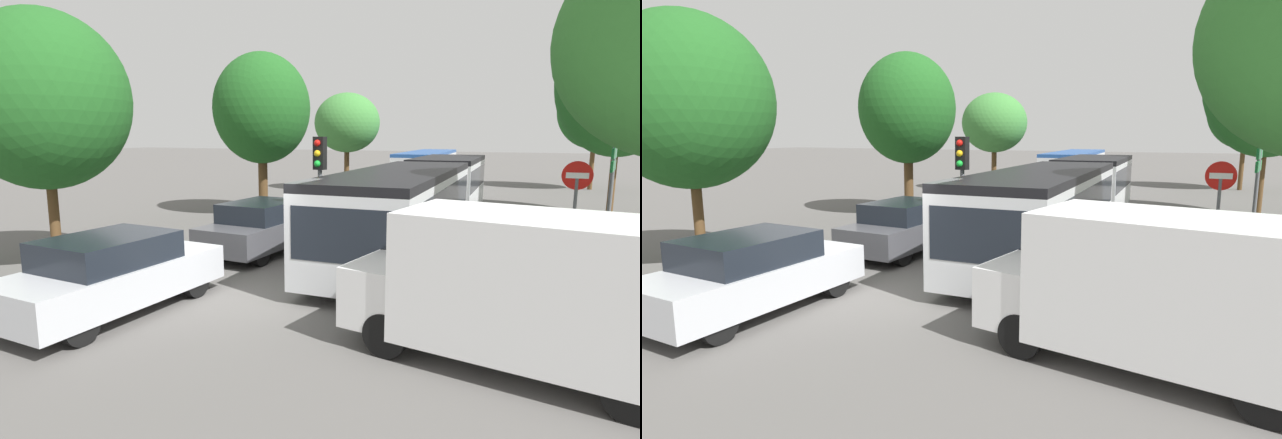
{
  "view_description": "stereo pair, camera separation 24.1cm",
  "coord_description": "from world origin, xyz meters",
  "views": [
    {
      "loc": [
        5.85,
        -8.69,
        3.44
      ],
      "look_at": [
        0.2,
        3.25,
        1.2
      ],
      "focal_mm": 28.0,
      "sensor_mm": 36.0,
      "label": 1
    },
    {
      "loc": [
        6.07,
        -8.59,
        3.44
      ],
      "look_at": [
        0.2,
        3.25,
        1.2
      ],
      "focal_mm": 28.0,
      "sensor_mm": 36.0,
      "label": 2
    }
  ],
  "objects": [
    {
      "name": "ground_plane",
      "position": [
        0.0,
        0.0,
        0.0
      ],
      "size": [
        200.0,
        200.0,
        0.0
      ],
      "primitive_type": "plane",
      "color": "#565451"
    },
    {
      "name": "articulated_bus",
      "position": [
        1.84,
        8.24,
        1.44
      ],
      "size": [
        3.36,
        16.9,
        2.49
      ],
      "rotation": [
        0.0,
        0.0,
        -1.52
      ],
      "color": "silver",
      "rests_on": "ground"
    },
    {
      "name": "city_bus_rear",
      "position": [
        -1.78,
        23.82,
        1.39
      ],
      "size": [
        3.34,
        11.3,
        2.4
      ],
      "rotation": [
        0.0,
        0.0,
        1.65
      ],
      "color": "silver",
      "rests_on": "ground"
    },
    {
      "name": "queued_car_silver",
      "position": [
        -1.82,
        -1.93,
        0.78
      ],
      "size": [
        2.01,
        4.48,
        1.54
      ],
      "rotation": [
        0.0,
        0.0,
        1.54
      ],
      "color": "#B7BABF",
      "rests_on": "ground"
    },
    {
      "name": "queued_car_graphite",
      "position": [
        -1.84,
        3.68,
        0.77
      ],
      "size": [
        2.0,
        4.45,
        1.53
      ],
      "rotation": [
        0.0,
        0.0,
        1.54
      ],
      "color": "#47474C",
      "rests_on": "ground"
    },
    {
      "name": "queued_car_navy",
      "position": [
        -1.85,
        9.32,
        0.73
      ],
      "size": [
        1.9,
        4.22,
        1.45
      ],
      "rotation": [
        0.0,
        0.0,
        1.54
      ],
      "color": "navy",
      "rests_on": "ground"
    },
    {
      "name": "white_van",
      "position": [
        5.58,
        -1.01,
        1.24
      ],
      "size": [
        5.23,
        2.65,
        2.31
      ],
      "rotation": [
        0.0,
        0.0,
        3.0
      ],
      "color": "white",
      "rests_on": "ground"
    },
    {
      "name": "traffic_light",
      "position": [
        -0.05,
        3.75,
        2.5
      ],
      "size": [
        0.33,
        0.37,
        3.4
      ],
      "rotation": [
        0.0,
        0.0,
        -1.63
      ],
      "color": "#56595E",
      "rests_on": "ground"
    },
    {
      "name": "no_entry_sign",
      "position": [
        6.33,
        4.95,
        1.88
      ],
      "size": [
        0.7,
        0.08,
        2.82
      ],
      "rotation": [
        0.0,
        0.0,
        -1.57
      ],
      "color": "#56595E",
      "rests_on": "ground"
    },
    {
      "name": "direction_sign_post",
      "position": [
        7.24,
        6.9,
        2.57
      ],
      "size": [
        0.25,
        1.4,
        3.6
      ],
      "rotation": [
        0.0,
        0.0,
        3.0
      ],
      "color": "#56595E",
      "rests_on": "ground"
    },
    {
      "name": "tree_left_near",
      "position": [
        -5.9,
        -0.19,
        4.17
      ],
      "size": [
        4.2,
        4.2,
        6.51
      ],
      "color": "#51381E",
      "rests_on": "ground"
    },
    {
      "name": "tree_left_mid",
      "position": [
        -5.67,
        9.9,
        4.43
      ],
      "size": [
        4.14,
        4.14,
        6.89
      ],
      "color": "#51381E",
      "rests_on": "ground"
    },
    {
      "name": "tree_left_far",
      "position": [
        -6.07,
        20.41,
        4.19
      ],
      "size": [
        4.05,
        4.05,
        6.02
      ],
      "color": "#51381E",
      "rests_on": "ground"
    },
    {
      "name": "tree_right_mid",
      "position": [
        8.0,
        15.35,
        5.62
      ],
      "size": [
        4.99,
        4.99,
        8.71
      ],
      "color": "#51381E",
      "rests_on": "ground"
    },
    {
      "name": "tree_right_far",
      "position": [
        7.96,
        27.52,
        4.92
      ],
      "size": [
        4.53,
        4.53,
        7.54
      ],
      "color": "#51381E",
      "rests_on": "ground"
    }
  ]
}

